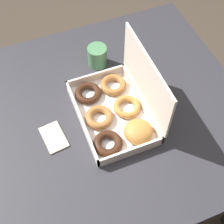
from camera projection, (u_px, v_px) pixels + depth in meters
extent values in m
plane|color=#42382D|center=(115.00, 176.00, 1.81)|extent=(8.00, 8.00, 0.00)
cube|color=#2D2D33|center=(116.00, 111.00, 1.24)|extent=(1.00, 1.02, 0.03)
cylinder|color=#2D2D33|center=(5.00, 108.00, 1.67)|extent=(0.06, 0.06, 0.67)
cylinder|color=#2D2D33|center=(159.00, 61.00, 1.85)|extent=(0.06, 0.06, 0.67)
cube|color=white|center=(112.00, 115.00, 1.20)|extent=(0.37, 0.25, 0.01)
cube|color=silver|center=(82.00, 121.00, 1.16)|extent=(0.37, 0.01, 0.04)
cube|color=silver|center=(141.00, 102.00, 1.21)|extent=(0.37, 0.01, 0.04)
cube|color=silver|center=(96.00, 77.00, 1.28)|extent=(0.01, 0.25, 0.04)
cube|color=silver|center=(131.00, 152.00, 1.09)|extent=(0.01, 0.25, 0.04)
cube|color=silver|center=(146.00, 80.00, 1.10)|extent=(0.37, 0.01, 0.22)
torus|color=#381E11|center=(88.00, 93.00, 1.24)|extent=(0.11, 0.11, 0.03)
torus|color=#9E6633|center=(99.00, 117.00, 1.18)|extent=(0.11, 0.11, 0.03)
torus|color=#381E11|center=(108.00, 144.00, 1.11)|extent=(0.11, 0.11, 0.03)
torus|color=#9E6633|center=(113.00, 85.00, 1.26)|extent=(0.11, 0.11, 0.03)
torus|color=#B77A38|center=(127.00, 107.00, 1.20)|extent=(0.11, 0.11, 0.03)
ellipsoid|color=#B77A38|center=(138.00, 132.00, 1.13)|extent=(0.11, 0.11, 0.06)
cylinder|color=#4C8456|center=(97.00, 56.00, 1.32)|extent=(0.08, 0.08, 0.09)
cylinder|color=black|center=(97.00, 49.00, 1.28)|extent=(0.07, 0.07, 0.01)
cube|color=beige|center=(54.00, 137.00, 1.15)|extent=(0.13, 0.09, 0.01)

